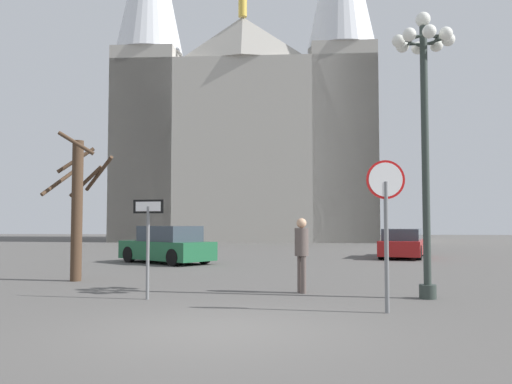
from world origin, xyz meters
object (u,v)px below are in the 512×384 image
at_px(cathedral, 247,130).
at_px(parked_car_near_green, 167,246).
at_px(one_way_arrow_sign, 148,233).
at_px(street_lamp, 424,103).
at_px(parked_car_far_red, 403,244).
at_px(stop_sign, 386,207).
at_px(bare_tree, 77,203).
at_px(pedestrian_walking, 302,247).

bearing_deg(cathedral, parked_car_near_green, -91.62).
height_order(cathedral, one_way_arrow_sign, cathedral).
bearing_deg(street_lamp, parked_car_far_red, 81.27).
height_order(one_way_arrow_sign, parked_car_far_red, one_way_arrow_sign).
distance_m(cathedral, street_lamp, 36.22).
bearing_deg(one_way_arrow_sign, stop_sign, -15.49).
height_order(street_lamp, bare_tree, street_lamp).
bearing_deg(cathedral, bare_tree, -93.03).
distance_m(bare_tree, parked_car_near_green, 6.67).
xyz_separation_m(bare_tree, pedestrian_walking, (6.24, -2.06, -1.12)).
relative_size(stop_sign, pedestrian_walking, 1.60).
bearing_deg(cathedral, street_lamp, -78.38).
relative_size(parked_car_near_green, pedestrian_walking, 2.49).
distance_m(cathedral, bare_tree, 33.23).
xyz_separation_m(cathedral, street_lamp, (7.21, -35.06, -5.57)).
relative_size(street_lamp, pedestrian_walking, 3.62).
distance_m(cathedral, one_way_arrow_sign, 36.61).
bearing_deg(pedestrian_walking, parked_car_far_red, 69.36).
distance_m(parked_car_far_red, pedestrian_walking, 13.35).
height_order(cathedral, parked_car_near_green, cathedral).
bearing_deg(one_way_arrow_sign, street_lamp, 5.32).
bearing_deg(one_way_arrow_sign, pedestrian_walking, 20.96).
xyz_separation_m(street_lamp, pedestrian_walking, (-2.68, 0.70, -3.18)).
bearing_deg(bare_tree, stop_sign, -30.89).
bearing_deg(stop_sign, one_way_arrow_sign, 164.51).
bearing_deg(parked_car_far_red, parked_car_near_green, -158.17).
xyz_separation_m(one_way_arrow_sign, parked_car_far_red, (7.97, 13.74, -0.77)).
bearing_deg(parked_car_near_green, stop_sign, -58.53).
distance_m(one_way_arrow_sign, parked_car_near_green, 9.97).
bearing_deg(parked_car_far_red, stop_sign, -101.95).
xyz_separation_m(stop_sign, parked_car_near_green, (-6.78, 11.07, -1.22)).
relative_size(street_lamp, parked_car_far_red, 1.31).
height_order(cathedral, stop_sign, cathedral).
xyz_separation_m(stop_sign, one_way_arrow_sign, (-4.79, 1.33, -0.51)).
bearing_deg(street_lamp, parked_car_near_green, 130.82).
bearing_deg(cathedral, pedestrian_walking, -82.49).
distance_m(stop_sign, parked_car_far_red, 15.45).
relative_size(street_lamp, bare_tree, 1.52).
bearing_deg(parked_car_near_green, cathedral, 88.38).
xyz_separation_m(stop_sign, bare_tree, (-7.76, 4.64, 0.25)).
bearing_deg(stop_sign, pedestrian_walking, 120.41).
height_order(bare_tree, parked_car_near_green, bare_tree).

